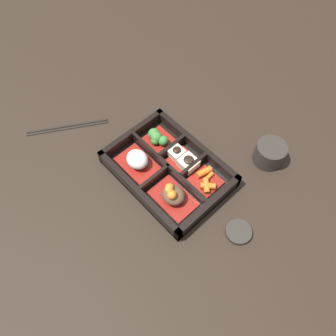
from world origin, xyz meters
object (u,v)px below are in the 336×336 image
(tea_cup, at_px, (270,153))
(chopsticks, at_px, (67,127))
(sauce_dish, at_px, (239,232))
(bowl_rice, at_px, (137,161))

(tea_cup, bearing_deg, chopsticks, 35.97)
(sauce_dish, bearing_deg, tea_cup, -68.73)
(bowl_rice, relative_size, tea_cup, 1.44)
(chopsticks, bearing_deg, sauce_dish, -167.65)
(bowl_rice, bearing_deg, tea_cup, -128.95)
(bowl_rice, bearing_deg, chopsticks, 14.68)
(bowl_rice, height_order, chopsticks, bowl_rice)
(chopsticks, relative_size, sauce_dish, 3.30)
(bowl_rice, relative_size, chopsticks, 0.55)
(tea_cup, distance_m, sauce_dish, 0.22)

